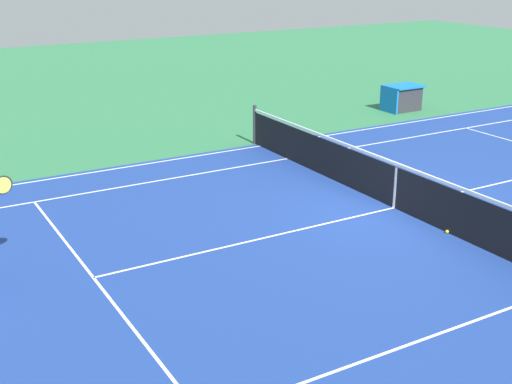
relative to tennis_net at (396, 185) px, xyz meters
name	(u,v)px	position (x,y,z in m)	size (l,w,h in m)	color
ground_plane	(394,208)	(0.00, 0.00, -0.49)	(60.00, 60.00, 0.00)	#2D7247
court_slab	(394,208)	(0.00, 0.00, -0.49)	(24.20, 11.40, 0.00)	navy
court_line_markings	(394,208)	(0.00, 0.00, -0.49)	(23.85, 11.05, 0.01)	white
tennis_net	(396,185)	(0.00, 0.00, 0.00)	(0.10, 11.70, 1.08)	#2D2D33
tennis_ball	(447,232)	(0.04, 1.54, -0.46)	(0.07, 0.07, 0.07)	#CCE01E
equipment_cart_tarped	(402,98)	(-6.33, -6.93, -0.05)	(1.25, 0.84, 0.85)	#2D2D33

